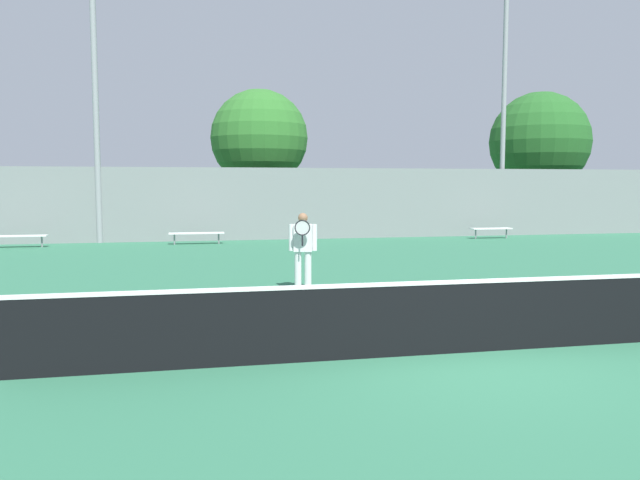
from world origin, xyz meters
The scene contains 11 objects.
ground_plane centered at (0.00, 0.00, 0.00)m, with size 100.00×100.00×0.00m, color #2D6B4C.
tennis_net centered at (0.00, 0.00, 0.49)m, with size 11.34×0.09×0.95m.
tennis_player centered at (-1.22, 5.07, 0.90)m, with size 0.56×0.46×1.59m.
bench_courtside_near centered at (-9.24, 15.69, 0.38)m, with size 1.86×0.40×0.42m.
bench_courtside_far centered at (-3.22, 15.69, 0.38)m, with size 1.98×0.40×0.42m.
bench_adjacent_court centered at (8.42, 15.69, 0.38)m, with size 1.68×0.40×0.42m.
light_pole_near_left centered at (9.69, 17.30, 7.20)m, with size 0.90×0.60×11.80m.
light_pole_far_right centered at (-6.75, 17.00, 5.87)m, with size 0.90×0.60×9.58m.
back_fence centered at (0.00, 17.03, 1.41)m, with size 35.24×0.06×2.83m.
tree_green_tall centered at (13.97, 21.51, 4.32)m, with size 4.99×4.99×6.82m.
tree_green_broad centered at (-0.37, 20.43, 4.18)m, with size 4.28×4.28×6.35m.
Camera 1 is at (-3.48, -7.35, 2.17)m, focal length 35.00 mm.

